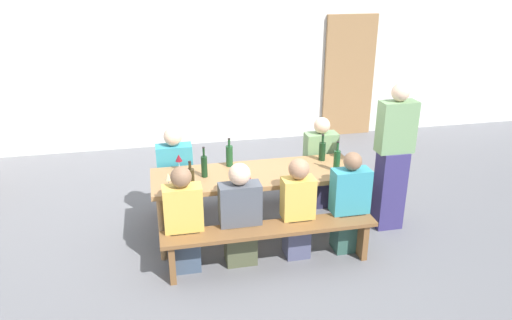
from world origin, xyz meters
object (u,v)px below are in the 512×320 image
(bench_far, at_px, (245,181))
(seated_guest_near_1, at_px, (240,217))
(seated_guest_near_0, at_px, (184,222))
(tasting_table, at_px, (256,179))
(wine_bottle_1, at_px, (322,151))
(wine_bottle_3, at_px, (204,166))
(bench_near, at_px, (270,235))
(wine_glass_1, at_px, (182,177))
(wine_bottle_2, at_px, (229,155))
(wooden_door, at_px, (349,76))
(wine_glass_0, at_px, (168,177))
(wine_glass_3, at_px, (247,175))
(seated_guest_near_2, at_px, (298,210))
(wine_bottle_0, at_px, (191,179))
(seated_guest_near_3, at_px, (349,205))
(seated_guest_far_1, at_px, (320,165))
(seated_guest_far_0, at_px, (176,177))
(wine_bottle_4, at_px, (337,160))
(standing_host, at_px, (393,161))

(bench_far, distance_m, seated_guest_near_1, 1.23)
(seated_guest_near_0, bearing_deg, tasting_table, -58.00)
(tasting_table, relative_size, bench_far, 1.05)
(bench_far, distance_m, wine_bottle_1, 1.07)
(tasting_table, height_order, wine_bottle_3, wine_bottle_3)
(bench_far, relative_size, seated_guest_near_1, 1.97)
(wine_bottle_3, bearing_deg, bench_near, -50.97)
(bench_far, distance_m, wine_glass_1, 1.29)
(wine_bottle_1, relative_size, seated_guest_near_1, 0.29)
(bench_far, distance_m, wine_bottle_2, 0.71)
(bench_far, bearing_deg, wine_bottle_1, -29.61)
(wooden_door, height_order, wine_glass_0, wooden_door)
(wine_glass_3, distance_m, seated_guest_near_2, 0.63)
(wine_bottle_3, relative_size, wine_glass_3, 1.92)
(wine_bottle_2, height_order, seated_guest_near_0, seated_guest_near_0)
(wine_glass_3, height_order, seated_guest_near_0, seated_guest_near_0)
(tasting_table, height_order, wine_bottle_0, wine_bottle_0)
(wine_bottle_1, xyz_separation_m, seated_guest_near_3, (0.06, -0.72, -0.34))
(wine_bottle_2, bearing_deg, seated_guest_near_2, -53.69)
(wooden_door, distance_m, wine_glass_0, 4.67)
(bench_near, xyz_separation_m, seated_guest_far_1, (0.92, 1.19, 0.19))
(wine_bottle_0, height_order, seated_guest_near_3, seated_guest_near_3)
(wine_bottle_0, distance_m, seated_guest_far_1, 1.88)
(wine_glass_0, relative_size, wine_glass_3, 0.95)
(wine_glass_1, relative_size, wine_glass_3, 0.90)
(wine_bottle_0, distance_m, wine_bottle_3, 0.37)
(seated_guest_far_0, bearing_deg, wine_glass_1, 2.85)
(wine_glass_1, relative_size, seated_guest_near_3, 0.14)
(wine_bottle_3, xyz_separation_m, seated_guest_far_1, (1.48, 0.50, -0.32))
(wine_bottle_2, bearing_deg, seated_guest_far_1, 12.74)
(wine_bottle_4, distance_m, wine_glass_1, 1.69)
(seated_guest_near_1, height_order, seated_guest_near_3, seated_guest_near_3)
(bench_near, bearing_deg, wine_bottle_0, 153.55)
(seated_guest_far_1, bearing_deg, seated_guest_far_0, -90.00)
(wine_bottle_3, height_order, seated_guest_far_0, seated_guest_far_0)
(bench_far, xyz_separation_m, wine_bottle_4, (0.87, -0.80, 0.52))
(wine_bottle_4, xyz_separation_m, seated_guest_near_0, (-1.71, -0.39, -0.35))
(wine_bottle_0, relative_size, wine_bottle_3, 0.95)
(wine_bottle_1, height_order, seated_guest_near_3, seated_guest_near_3)
(tasting_table, relative_size, seated_guest_near_2, 2.07)
(wine_bottle_0, distance_m, seated_guest_near_2, 1.13)
(wine_bottle_1, xyz_separation_m, wine_glass_1, (-1.64, -0.40, -0.00))
(wine_bottle_1, relative_size, wine_glass_3, 1.78)
(seated_guest_near_0, distance_m, standing_host, 2.41)
(bench_near, relative_size, seated_guest_near_1, 1.97)
(wooden_door, distance_m, seated_guest_near_1, 4.51)
(wine_bottle_0, relative_size, seated_guest_near_0, 0.29)
(seated_guest_far_0, distance_m, seated_guest_far_1, 1.77)
(wine_bottle_0, height_order, wine_glass_3, wine_bottle_0)
(wine_bottle_3, xyz_separation_m, seated_guest_near_2, (0.88, -0.54, -0.35))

